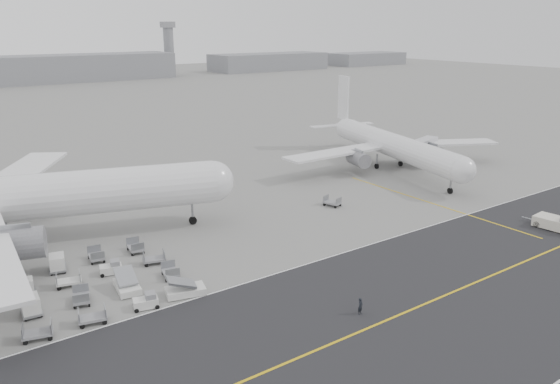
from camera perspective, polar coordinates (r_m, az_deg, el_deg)
ground at (r=73.97m, az=3.59°, el=-6.40°), size 700.00×700.00×0.00m
taxiway at (r=66.05m, az=17.10°, el=-10.19°), size 220.00×59.00×0.03m
horizon_buildings at (r=322.27m, az=-22.57°, el=10.57°), size 520.00×28.00×28.00m
control_tower at (r=348.47m, az=-11.53°, el=14.58°), size 7.00×7.00×31.25m
airliner_a at (r=83.66m, az=-27.22°, el=-0.75°), size 63.84×62.57×22.72m
airliner_b at (r=118.65m, az=11.47°, el=4.89°), size 48.95×50.08×17.59m
pushback_tug at (r=91.57m, az=27.25°, el=-2.94°), size 3.99×9.13×2.58m
jet_bridge at (r=121.99m, az=14.31°, el=4.50°), size 15.20×6.77×5.70m
gse_cluster at (r=68.20m, az=-18.55°, el=-9.44°), size 27.30×26.57×2.19m
stray_dolly at (r=92.95m, az=5.46°, el=-1.46°), size 2.53×3.22×1.74m
ground_crew_a at (r=59.53m, az=8.40°, el=-11.72°), size 0.79×0.64×1.86m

